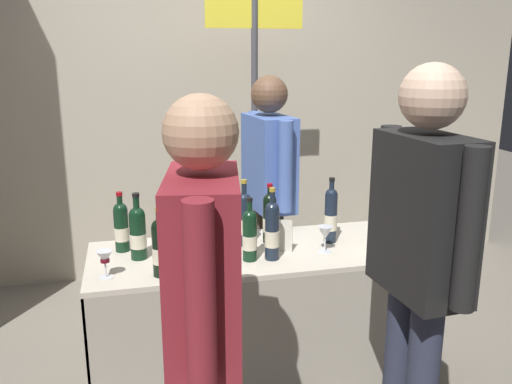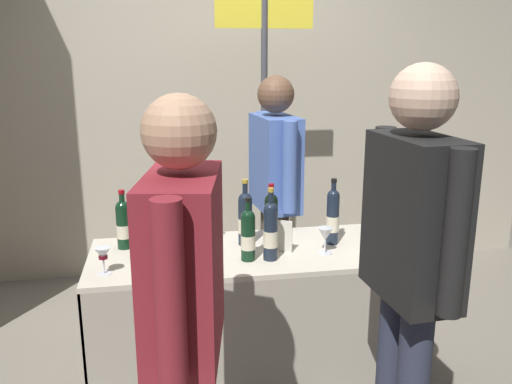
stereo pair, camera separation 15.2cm
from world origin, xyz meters
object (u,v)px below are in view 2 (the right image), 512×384
at_px(tasting_table, 256,293).
at_px(wine_glass_near_vendor, 103,255).
at_px(flower_vase, 380,234).
at_px(wine_glass_mid, 325,235).
at_px(featured_wine_bottle, 245,218).
at_px(display_bottle_0, 181,243).
at_px(vendor_presenter, 275,183).
at_px(taster_foreground_right, 185,302).
at_px(booth_signpost, 264,111).

relative_size(tasting_table, wine_glass_near_vendor, 13.15).
bearing_deg(flower_vase, wine_glass_mid, 168.33).
xyz_separation_m(tasting_table, featured_wine_bottle, (-0.04, 0.10, 0.37)).
bearing_deg(wine_glass_mid, wine_glass_near_vendor, -175.93).
distance_m(display_bottle_0, wine_glass_near_vendor, 0.34).
distance_m(wine_glass_near_vendor, wine_glass_mid, 1.05).
distance_m(tasting_table, display_bottle_0, 0.56).
distance_m(display_bottle_0, vendor_presenter, 0.97).
xyz_separation_m(tasting_table, display_bottle_0, (-0.38, -0.19, 0.36)).
bearing_deg(wine_glass_mid, vendor_presenter, 99.08).
xyz_separation_m(wine_glass_mid, taster_foreground_right, (-0.72, -0.86, 0.12)).
xyz_separation_m(wine_glass_mid, booth_signpost, (-0.09, 1.11, 0.49)).
height_order(wine_glass_near_vendor, booth_signpost, booth_signpost).
distance_m(tasting_table, taster_foreground_right, 1.13).
relative_size(featured_wine_bottle, wine_glass_mid, 2.61).
xyz_separation_m(display_bottle_0, flower_vase, (0.96, 0.04, -0.03)).
height_order(flower_vase, vendor_presenter, vendor_presenter).
xyz_separation_m(wine_glass_mid, vendor_presenter, (-0.11, 0.67, 0.11)).
height_order(tasting_table, featured_wine_bottle, featured_wine_bottle).
distance_m(wine_glass_near_vendor, flower_vase, 1.30).
bearing_deg(featured_wine_bottle, wine_glass_near_vendor, -158.41).
height_order(wine_glass_mid, taster_foreground_right, taster_foreground_right).
xyz_separation_m(display_bottle_0, wine_glass_mid, (0.70, 0.09, -0.04)).
bearing_deg(tasting_table, display_bottle_0, -153.09).
xyz_separation_m(display_bottle_0, wine_glass_near_vendor, (-0.34, 0.02, -0.04)).
bearing_deg(wine_glass_near_vendor, booth_signpost, 51.14).
distance_m(vendor_presenter, taster_foreground_right, 1.65).
bearing_deg(featured_wine_bottle, tasting_table, -68.00).
relative_size(vendor_presenter, booth_signpost, 0.76).
bearing_deg(taster_foreground_right, tasting_table, -12.13).
relative_size(tasting_table, wine_glass_mid, 12.52).
height_order(display_bottle_0, taster_foreground_right, taster_foreground_right).
relative_size(flower_vase, booth_signpost, 0.17).
bearing_deg(booth_signpost, tasting_table, -103.09).
relative_size(display_bottle_0, wine_glass_near_vendor, 2.54).
height_order(tasting_table, wine_glass_mid, wine_glass_mid).
xyz_separation_m(wine_glass_near_vendor, wine_glass_mid, (1.04, 0.07, 0.00)).
bearing_deg(vendor_presenter, featured_wine_bottle, -34.29).
distance_m(flower_vase, vendor_presenter, 0.82).
distance_m(tasting_table, booth_signpost, 1.32).
distance_m(featured_wine_bottle, vendor_presenter, 0.55).
height_order(vendor_presenter, booth_signpost, booth_signpost).
distance_m(taster_foreground_right, booth_signpost, 2.10).
relative_size(wine_glass_near_vendor, vendor_presenter, 0.08).
xyz_separation_m(wine_glass_near_vendor, booth_signpost, (0.95, 1.18, 0.50)).
bearing_deg(featured_wine_bottle, vendor_presenter, 61.80).
height_order(wine_glass_mid, vendor_presenter, vendor_presenter).
xyz_separation_m(featured_wine_bottle, wine_glass_near_vendor, (-0.68, -0.27, -0.05)).
bearing_deg(wine_glass_mid, booth_signpost, 94.73).
bearing_deg(display_bottle_0, vendor_presenter, 52.21).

